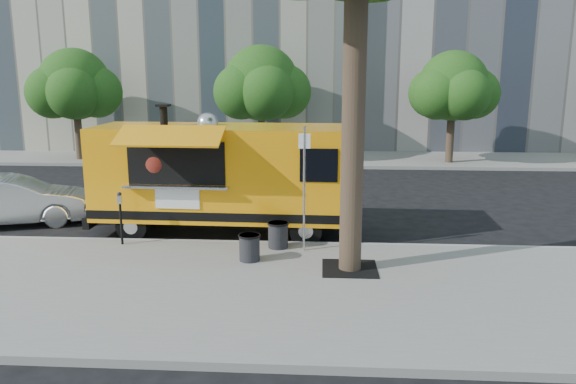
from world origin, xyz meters
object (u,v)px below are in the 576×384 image
sign_post (304,181)px  sedan (12,201)px  far_tree_c (453,86)px  trash_bin_left (278,234)px  trash_bin_right (249,247)px  parking_meter (120,212)px  far_tree_b (261,83)px  far_tree_a (75,84)px  food_truck (221,175)px

sign_post → sedan: size_ratio=0.69×
far_tree_c → sign_post: (-6.45, -13.95, -1.87)m
trash_bin_left → trash_bin_right: trash_bin_left is taller
parking_meter → sedan: bearing=151.9°
trash_bin_left → far_tree_b: bearing=97.7°
far_tree_b → sedan: size_ratio=1.26×
far_tree_b → trash_bin_right: 15.50m
trash_bin_left → trash_bin_right: size_ratio=1.04×
sedan → trash_bin_left: 8.19m
sedan → trash_bin_left: (7.90, -2.15, -0.23)m
trash_bin_left → parking_meter: bearing=179.7°
far_tree_a → parking_meter: 15.59m
sign_post → trash_bin_left: 1.51m
trash_bin_left → trash_bin_right: (-0.57, -1.00, -0.01)m
parking_meter → trash_bin_right: size_ratio=2.19×
far_tree_c → parking_meter: 17.82m
far_tree_c → sedan: far_tree_c is taller
trash_bin_right → far_tree_a: bearing=125.2°
far_tree_a → far_tree_b: bearing=2.5°
far_tree_a → trash_bin_left: bearing=-51.4°
parking_meter → trash_bin_right: bearing=-17.1°
sign_post → sedan: (-8.53, 2.32, -1.13)m
trash_bin_left → sign_post: bearing=-15.5°
far_tree_a → trash_bin_right: bearing=-54.8°
far_tree_a → parking_meter: far_tree_a is taller
food_truck → trash_bin_right: food_truck is taller
far_tree_a → far_tree_c: 18.00m
far_tree_a → trash_bin_right: size_ratio=8.80×
far_tree_a → far_tree_c: size_ratio=1.03×
far_tree_c → food_truck: far_tree_c is taller
parking_meter → trash_bin_right: (3.34, -1.02, -0.51)m
trash_bin_right → sedan: bearing=156.7°
far_tree_b → parking_meter: bearing=-98.1°
far_tree_b → sign_post: far_tree_b is taller
parking_meter → food_truck: (2.23, 1.63, 0.66)m
far_tree_a → trash_bin_left: 17.80m
parking_meter → trash_bin_right: parking_meter is taller
sign_post → far_tree_a: bearing=129.8°
parking_meter → sedan: size_ratio=0.31×
food_truck → trash_bin_left: bearing=-43.0°
sign_post → parking_meter: bearing=177.5°
far_tree_c → far_tree_b: bearing=178.1°
far_tree_c → food_truck: bearing=-125.9°
far_tree_a → far_tree_c: bearing=0.3°
far_tree_a → far_tree_b: (9.00, 0.40, 0.06)m
far_tree_c → sign_post: bearing=-114.8°
parking_meter → sedan: (-3.98, 2.12, -0.26)m
far_tree_b → far_tree_c: bearing=-1.9°
far_tree_a → far_tree_c: far_tree_a is taller
food_truck → far_tree_b: bearing=92.5°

